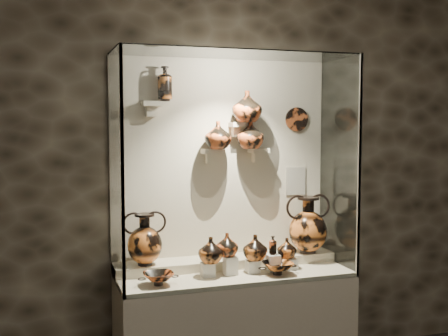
% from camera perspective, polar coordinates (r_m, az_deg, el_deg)
% --- Properties ---
extents(wall_back, '(5.00, 0.02, 3.20)m').
position_cam_1_polar(wall_back, '(4.32, -0.31, 0.46)').
color(wall_back, '#2C251B').
rests_on(wall_back, ground).
extents(plinth, '(1.70, 0.60, 0.80)m').
position_cam_1_polar(plinth, '(4.28, 1.07, -16.09)').
color(plinth, beige).
rests_on(plinth, floor).
extents(front_tier, '(1.68, 0.58, 0.03)m').
position_cam_1_polar(front_tier, '(4.15, 1.08, -10.73)').
color(front_tier, '#C4B698').
rests_on(front_tier, plinth).
extents(rear_tier, '(1.70, 0.25, 0.10)m').
position_cam_1_polar(rear_tier, '(4.30, 0.30, -9.69)').
color(rear_tier, '#C4B698').
rests_on(rear_tier, plinth).
extents(back_panel, '(1.70, 0.03, 1.60)m').
position_cam_1_polar(back_panel, '(4.31, -0.29, 0.46)').
color(back_panel, beige).
rests_on(back_panel, plinth).
extents(glass_front, '(1.70, 0.01, 1.60)m').
position_cam_1_polar(glass_front, '(3.74, 2.61, -0.20)').
color(glass_front, white).
rests_on(glass_front, plinth).
extents(glass_left, '(0.01, 0.60, 1.60)m').
position_cam_1_polar(glass_left, '(3.82, -10.97, -0.18)').
color(glass_left, white).
rests_on(glass_left, plinth).
extents(glass_right, '(0.01, 0.60, 1.60)m').
position_cam_1_polar(glass_right, '(4.37, 11.63, 0.41)').
color(glass_right, white).
rests_on(glass_right, plinth).
extents(glass_top, '(1.70, 0.60, 0.01)m').
position_cam_1_polar(glass_top, '(4.03, 1.12, 11.50)').
color(glass_top, white).
rests_on(glass_top, back_panel).
extents(frame_post_left, '(0.02, 0.02, 1.60)m').
position_cam_1_polar(frame_post_left, '(3.53, -10.27, -0.55)').
color(frame_post_left, gray).
rests_on(frame_post_left, plinth).
extents(frame_post_right, '(0.02, 0.02, 1.60)m').
position_cam_1_polar(frame_post_right, '(4.12, 13.57, 0.12)').
color(frame_post_right, gray).
rests_on(frame_post_right, plinth).
extents(pedestal_a, '(0.09, 0.09, 0.10)m').
position_cam_1_polar(pedestal_a, '(4.02, -1.68, -10.27)').
color(pedestal_a, silver).
rests_on(pedestal_a, front_tier).
extents(pedestal_b, '(0.09, 0.09, 0.13)m').
position_cam_1_polar(pedestal_b, '(4.07, 0.65, -9.88)').
color(pedestal_b, silver).
rests_on(pedestal_b, front_tier).
extents(pedestal_c, '(0.09, 0.09, 0.09)m').
position_cam_1_polar(pedestal_c, '(4.13, 2.91, -9.95)').
color(pedestal_c, silver).
rests_on(pedestal_c, front_tier).
extents(pedestal_d, '(0.09, 0.09, 0.12)m').
position_cam_1_polar(pedestal_d, '(4.18, 4.98, -9.55)').
color(pedestal_d, silver).
rests_on(pedestal_d, front_tier).
extents(pedestal_e, '(0.09, 0.09, 0.08)m').
position_cam_1_polar(pedestal_e, '(4.25, 6.74, -9.64)').
color(pedestal_e, silver).
rests_on(pedestal_e, front_tier).
extents(bracket_ul, '(0.14, 0.12, 0.04)m').
position_cam_1_polar(bracket_ul, '(4.09, -7.36, 6.50)').
color(bracket_ul, beige).
rests_on(bracket_ul, back_panel).
extents(bracket_ca, '(0.14, 0.12, 0.04)m').
position_cam_1_polar(bracket_ca, '(4.20, -1.27, 1.71)').
color(bracket_ca, beige).
rests_on(bracket_ca, back_panel).
extents(bracket_cb, '(0.10, 0.12, 0.04)m').
position_cam_1_polar(bracket_cb, '(4.26, 1.30, 4.44)').
color(bracket_cb, beige).
rests_on(bracket_cb, back_panel).
extents(bracket_cc, '(0.14, 0.12, 0.04)m').
position_cam_1_polar(bracket_cc, '(4.33, 3.54, 1.79)').
color(bracket_cc, beige).
rests_on(bracket_cc, back_panel).
extents(amphora_left, '(0.36, 0.36, 0.37)m').
position_cam_1_polar(amphora_left, '(4.06, -8.06, -7.17)').
color(amphora_left, '#C86626').
rests_on(amphora_left, rear_tier).
extents(amphora_right, '(0.45, 0.45, 0.44)m').
position_cam_1_polar(amphora_right, '(4.43, 8.52, -5.71)').
color(amphora_right, '#C86626').
rests_on(amphora_right, rear_tier).
extents(jug_a, '(0.23, 0.23, 0.18)m').
position_cam_1_polar(jug_a, '(3.98, -1.37, -8.33)').
color(jug_a, '#C86626').
rests_on(jug_a, pedestal_a).
extents(jug_b, '(0.21, 0.21, 0.17)m').
position_cam_1_polar(jug_b, '(4.04, 0.30, -7.80)').
color(jug_b, '#BE4F21').
rests_on(jug_b, pedestal_b).
extents(jug_c, '(0.20, 0.20, 0.19)m').
position_cam_1_polar(jug_c, '(4.10, 3.17, -8.06)').
color(jug_c, '#C86626').
rests_on(jug_c, pedestal_c).
extents(jug_e, '(0.18, 0.18, 0.15)m').
position_cam_1_polar(jug_e, '(4.22, 6.38, -8.10)').
color(jug_e, '#C86626').
rests_on(jug_e, pedestal_e).
extents(lekythos_small, '(0.08, 0.08, 0.16)m').
position_cam_1_polar(lekythos_small, '(4.15, 4.97, -7.72)').
color(lekythos_small, '#BE4F21').
rests_on(lekythos_small, pedestal_d).
extents(kylix_left, '(0.33, 0.30, 0.11)m').
position_cam_1_polar(kylix_left, '(3.84, -6.68, -10.98)').
color(kylix_left, '#BE4F21').
rests_on(kylix_left, front_tier).
extents(kylix_right, '(0.31, 0.28, 0.11)m').
position_cam_1_polar(kylix_right, '(4.09, 5.47, -9.97)').
color(kylix_right, '#C86626').
rests_on(kylix_right, front_tier).
extents(lekythos_tall, '(0.14, 0.14, 0.28)m').
position_cam_1_polar(lekythos_tall, '(4.11, -6.03, 8.72)').
color(lekythos_tall, '#C86626').
rests_on(lekythos_tall, bracket_ul).
extents(ovoid_vase_a, '(0.24, 0.24, 0.21)m').
position_cam_1_polar(ovoid_vase_a, '(4.16, -0.62, 3.36)').
color(ovoid_vase_a, '#BE4F21').
rests_on(ovoid_vase_a, bracket_ca).
extents(ovoid_vase_b, '(0.29, 0.29, 0.23)m').
position_cam_1_polar(ovoid_vase_b, '(4.22, 2.35, 6.27)').
color(ovoid_vase_b, '#BE4F21').
rests_on(ovoid_vase_b, bracket_cb).
extents(ovoid_vase_c, '(0.25, 0.25, 0.21)m').
position_cam_1_polar(ovoid_vase_c, '(4.24, 2.69, 3.41)').
color(ovoid_vase_c, '#BE4F21').
rests_on(ovoid_vase_c, bracket_cc).
extents(wall_plate, '(0.19, 0.02, 0.19)m').
position_cam_1_polar(wall_plate, '(4.51, 7.39, 4.92)').
color(wall_plate, '#9E451F').
rests_on(wall_plate, back_panel).
extents(info_placard, '(0.17, 0.01, 0.22)m').
position_cam_1_polar(info_placard, '(4.54, 7.29, -1.32)').
color(info_placard, beige).
rests_on(info_placard, back_panel).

